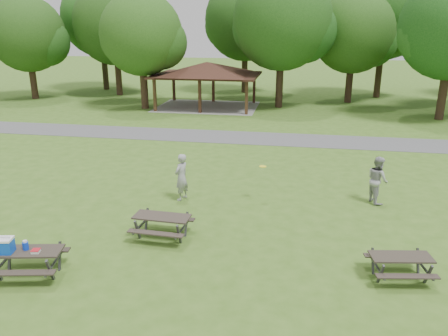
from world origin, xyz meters
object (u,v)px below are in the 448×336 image
frisbee_thrower (181,177)px  frisbee_catcher (377,180)px  picnic_table_near (20,252)px  picnic_table_middle (162,221)px

frisbee_thrower → frisbee_catcher: frisbee_thrower is taller
picnic_table_near → picnic_table_middle: picnic_table_near is taller
frisbee_thrower → frisbee_catcher: (7.62, 1.09, -0.02)m
picnic_table_near → frisbee_thrower: size_ratio=1.11×
picnic_table_middle → frisbee_thrower: 3.33m
picnic_table_near → frisbee_catcher: size_ratio=1.13×
frisbee_thrower → frisbee_catcher: bearing=120.4°
picnic_table_near → frisbee_thrower: (2.89, 6.22, 0.21)m
picnic_table_near → frisbee_catcher: bearing=34.8°
picnic_table_near → frisbee_thrower: frisbee_thrower is taller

